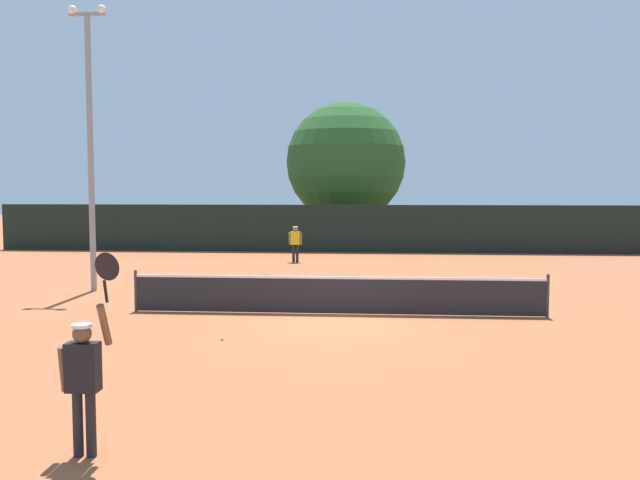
% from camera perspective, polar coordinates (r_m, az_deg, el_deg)
% --- Properties ---
extents(ground_plane, '(120.00, 120.00, 0.00)m').
position_cam_1_polar(ground_plane, '(17.36, 1.41, -6.21)').
color(ground_plane, '#9E5633').
extents(tennis_net, '(10.49, 0.08, 1.07)m').
position_cam_1_polar(tennis_net, '(17.27, 1.41, -4.54)').
color(tennis_net, '#232328').
rests_on(tennis_net, ground).
extents(perimeter_fence, '(36.37, 0.12, 2.35)m').
position_cam_1_polar(perimeter_fence, '(33.81, 2.98, 0.96)').
color(perimeter_fence, black).
rests_on(perimeter_fence, ground).
extents(player_serving, '(0.67, 0.39, 2.43)m').
position_cam_1_polar(player_serving, '(8.65, -19.07, -10.14)').
color(player_serving, black).
rests_on(player_serving, ground).
extents(player_receiving, '(0.57, 0.23, 1.54)m').
position_cam_1_polar(player_receiving, '(29.29, -2.07, -0.05)').
color(player_receiving, yellow).
rests_on(player_receiving, ground).
extents(tennis_ball, '(0.07, 0.07, 0.07)m').
position_cam_1_polar(tennis_ball, '(14.59, -8.15, -8.16)').
color(tennis_ball, '#CCE033').
rests_on(tennis_ball, ground).
extents(light_pole, '(1.18, 0.28, 8.68)m').
position_cam_1_polar(light_pole, '(22.22, -18.65, 8.60)').
color(light_pole, gray).
rests_on(light_pole, ground).
extents(large_tree, '(6.76, 6.76, 8.01)m').
position_cam_1_polar(large_tree, '(38.94, 2.16, 6.49)').
color(large_tree, brown).
rests_on(large_tree, ground).
extents(parked_car_near, '(2.45, 4.42, 1.69)m').
position_cam_1_polar(parked_car_near, '(41.88, -7.51, 1.04)').
color(parked_car_near, white).
rests_on(parked_car_near, ground).
extents(parked_car_mid, '(2.24, 4.34, 1.69)m').
position_cam_1_polar(parked_car_mid, '(40.02, 6.54, 0.89)').
color(parked_car_mid, black).
rests_on(parked_car_mid, ground).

